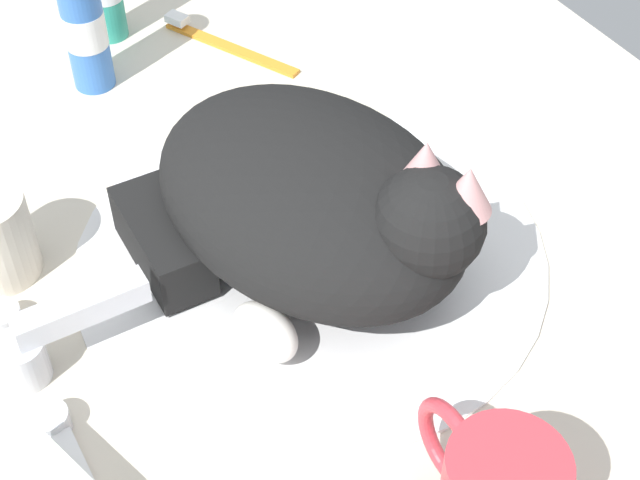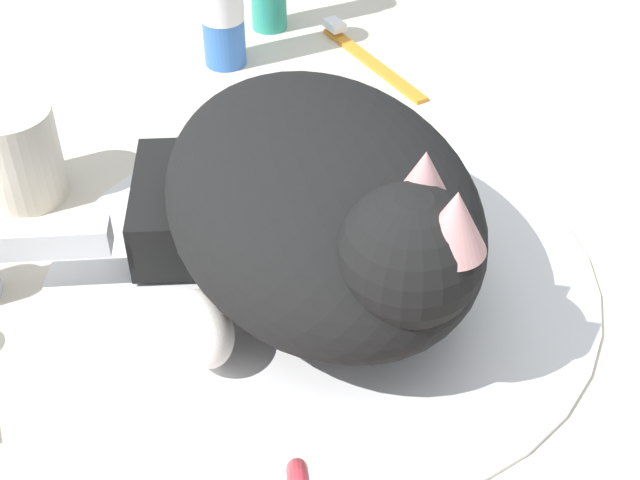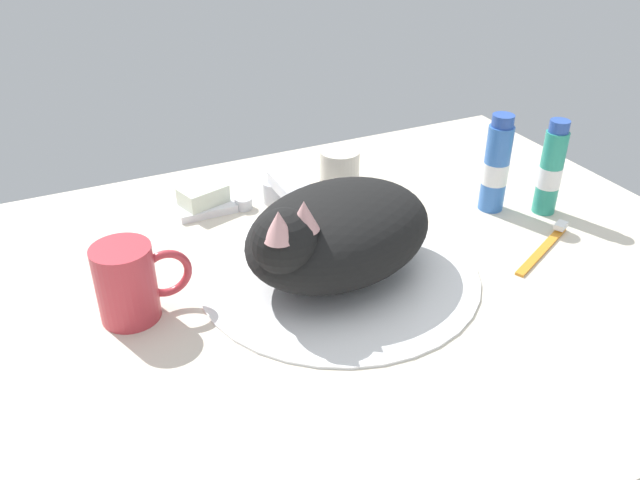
{
  "view_description": "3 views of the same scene",
  "coord_description": "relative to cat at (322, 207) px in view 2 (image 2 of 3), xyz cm",
  "views": [
    {
      "loc": [
        -46.27,
        25.85,
        56.54
      ],
      "look_at": [
        -2.4,
        0.52,
        4.32
      ],
      "focal_mm": 54.69,
      "sensor_mm": 36.0,
      "label": 1
    },
    {
      "loc": [
        -43.86,
        3.44,
        40.83
      ],
      "look_at": [
        -2.09,
        0.2,
        5.05
      ],
      "focal_mm": 49.17,
      "sensor_mm": 36.0,
      "label": 2
    },
    {
      "loc": [
        -33.37,
        -64.84,
        49.23
      ],
      "look_at": [
        -2.82,
        -0.12,
        6.18
      ],
      "focal_mm": 36.79,
      "sensor_mm": 36.0,
      "label": 3
    }
  ],
  "objects": [
    {
      "name": "ground_plane",
      "position": [
        0.86,
        0.03,
        -8.23
      ],
      "size": [
        110.0,
        82.5,
        3.0
      ],
      "primitive_type": "cube",
      "color": "beige"
    },
    {
      "name": "sink_basin",
      "position": [
        0.86,
        0.03,
        -6.39
      ],
      "size": [
        37.47,
        37.47,
        0.67
      ],
      "primitive_type": "cylinder",
      "color": "white",
      "rests_on": "ground_plane"
    },
    {
      "name": "cat",
      "position": [
        0.0,
        0.0,
        0.0
      ],
      "size": [
        30.8,
        25.7,
        14.33
      ],
      "color": "black",
      "rests_on": "sink_basin"
    },
    {
      "name": "rinse_cup",
      "position": [
        11.86,
        21.7,
        -3.02
      ],
      "size": [
        6.42,
        6.42,
        7.41
      ],
      "color": "silver",
      "rests_on": "ground_plane"
    },
    {
      "name": "toothbrush",
      "position": [
        30.36,
        -6.68,
        -6.21
      ],
      "size": [
        14.71,
        8.29,
        1.6
      ],
      "color": "orange",
      "rests_on": "ground_plane"
    }
  ]
}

